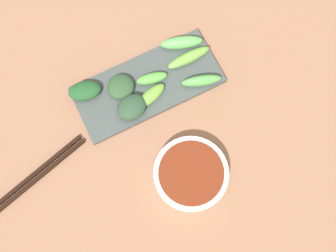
# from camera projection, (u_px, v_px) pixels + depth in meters

# --- Properties ---
(tabletop) EXTENTS (2.10, 2.10, 0.02)m
(tabletop) POSITION_uv_depth(u_px,v_px,m) (161.00, 120.00, 0.83)
(tabletop) COLOR #99694E
(tabletop) RESTS_ON ground
(sauce_bowl) EXTENTS (0.15, 0.15, 0.04)m
(sauce_bowl) POSITION_uv_depth(u_px,v_px,m) (190.00, 174.00, 0.77)
(sauce_bowl) COLOR white
(sauce_bowl) RESTS_ON tabletop
(serving_plate) EXTENTS (0.14, 0.31, 0.01)m
(serving_plate) POSITION_uv_depth(u_px,v_px,m) (148.00, 85.00, 0.83)
(serving_plate) COLOR #454D4C
(serving_plate) RESTS_ON tabletop
(broccoli_leafy_0) EXTENTS (0.07, 0.07, 0.02)m
(broccoli_leafy_0) POSITION_uv_depth(u_px,v_px,m) (121.00, 87.00, 0.81)
(broccoli_leafy_0) COLOR #2F502E
(broccoli_leafy_0) RESTS_ON serving_plate
(broccoli_leafy_1) EXTENTS (0.06, 0.07, 0.03)m
(broccoli_leafy_1) POSITION_uv_depth(u_px,v_px,m) (132.00, 107.00, 0.80)
(broccoli_leafy_1) COLOR #2D4A32
(broccoli_leafy_1) RESTS_ON serving_plate
(broccoli_leafy_2) EXTENTS (0.06, 0.08, 0.03)m
(broccoli_leafy_2) POSITION_uv_depth(u_px,v_px,m) (85.00, 91.00, 0.81)
(broccoli_leafy_2) COLOR #225328
(broccoli_leafy_2) RESTS_ON serving_plate
(broccoli_stalk_3) EXTENTS (0.05, 0.09, 0.03)m
(broccoli_stalk_3) POSITION_uv_depth(u_px,v_px,m) (201.00, 81.00, 0.81)
(broccoli_stalk_3) COLOR #5CAD51
(broccoli_stalk_3) RESTS_ON serving_plate
(broccoli_stalk_4) EXTENTS (0.03, 0.10, 0.02)m
(broccoli_stalk_4) POSITION_uv_depth(u_px,v_px,m) (189.00, 57.00, 0.83)
(broccoli_stalk_4) COLOR #73B145
(broccoli_stalk_4) RESTS_ON serving_plate
(broccoli_stalk_5) EXTENTS (0.06, 0.09, 0.03)m
(broccoli_stalk_5) POSITION_uv_depth(u_px,v_px,m) (182.00, 43.00, 0.83)
(broccoli_stalk_5) COLOR #66BC5B
(broccoli_stalk_5) RESTS_ON serving_plate
(broccoli_stalk_6) EXTENTS (0.05, 0.08, 0.02)m
(broccoli_stalk_6) POSITION_uv_depth(u_px,v_px,m) (149.00, 97.00, 0.81)
(broccoli_stalk_6) COLOR #72AE40
(broccoli_stalk_6) RESTS_ON serving_plate
(broccoli_stalk_7) EXTENTS (0.04, 0.07, 0.02)m
(broccoli_stalk_7) POSITION_uv_depth(u_px,v_px,m) (152.00, 78.00, 0.82)
(broccoli_stalk_7) COLOR #5DB544
(broccoli_stalk_7) RESTS_ON serving_plate
(chopsticks) EXTENTS (0.08, 0.23, 0.01)m
(chopsticks) POSITION_uv_depth(u_px,v_px,m) (38.00, 176.00, 0.79)
(chopsticks) COLOR black
(chopsticks) RESTS_ON tabletop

